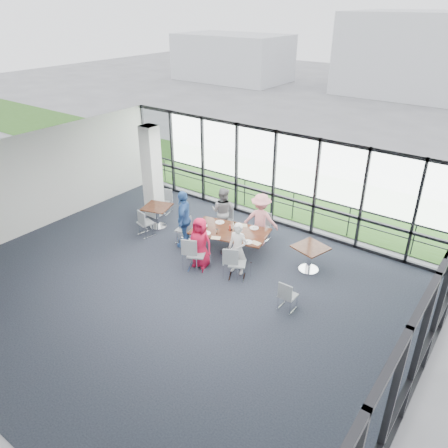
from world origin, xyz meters
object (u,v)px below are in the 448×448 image
Objects in this scene: side_table_right at (310,251)px; diner_near_right at (238,249)px; diner_far_right at (261,220)px; chair_main_fl at (224,220)px; structural_column at (152,172)px; diner_far_left at (223,211)px; diner_end at (184,219)px; diner_near_left at (200,243)px; main_table at (230,234)px; chair_main_end at (184,230)px; chair_spare_r at (288,295)px; side_table_left at (157,210)px; chair_main_nr at (237,263)px; chair_main_fr at (262,227)px; chair_spare_lb at (163,202)px; chair_spare_la at (146,223)px; chair_main_nl at (196,254)px.

side_table_right is 0.67× the size of diner_near_right.
diner_far_right is 1.37m from chair_main_fl.
structural_column is 1.90× the size of diner_far_right.
diner_far_right reaches higher than diner_near_right.
diner_end reaches higher than diner_far_left.
diner_far_left is (-0.62, 1.91, 0.06)m from diner_near_left.
chair_main_fl is (-0.01, 0.06, -0.33)m from diner_far_left.
chair_main_end reaches higher than main_table.
chair_spare_r is at bearing -79.16° from side_table_right.
chair_main_fl is at bearing -14.20° from diner_far_right.
diner_near_right is at bearing -10.25° from side_table_left.
side_table_left is at bearing 138.91° from chair_main_nr.
chair_main_fl is 4.23m from chair_spare_r.
chair_main_fl reaches higher than chair_main_fr.
diner_near_left is 1.73× the size of chair_spare_lb.
diner_far_right is at bearing 41.43° from chair_spare_la.
chair_spare_lb is at bearing 177.67° from side_table_right.
diner_near_left reaches higher than chair_main_end.
chair_spare_r is at bearing -40.14° from main_table.
diner_near_left reaches higher than side_table_left.
chair_main_end is at bearing 40.39° from chair_main_fr.
chair_main_fl reaches higher than chair_spare_lb.
chair_main_nr is 2.55m from chair_main_end.
diner_near_right is at bearing 13.38° from chair_spare_la.
chair_spare_lb is (-4.28, 1.52, -0.32)m from diner_near_right.
diner_far_left is at bearing 107.38° from chair_main_nr.
diner_near_left is 0.93× the size of diner_far_left.
diner_end is at bearing 117.32° from chair_main_nl.
structural_column reaches higher than chair_spare_r.
main_table is at bearing 124.20° from diner_far_left.
diner_far_left is 1.68× the size of chair_main_nl.
chair_spare_r is (2.28, -2.35, -0.44)m from diner_far_right.
chair_spare_la is at bearing 140.97° from chair_main_nl.
chair_main_nr is at bearing -18.31° from structural_column.
diner_far_left is at bearing 122.71° from main_table.
chair_main_end reaches higher than chair_spare_r.
structural_column is at bearing 10.17° from chair_main_fr.
chair_main_nr is (2.35, -0.54, -0.44)m from diner_end.
chair_main_nr is at bearing -65.25° from diner_near_right.
diner_far_left reaches higher than diner_near_right.
diner_end is 1.96× the size of chair_main_nr.
main_table is 2.94m from side_table_left.
chair_spare_lb is (-3.23, 1.87, -0.32)m from diner_near_left.
diner_far_right is (1.31, 0.17, 0.03)m from diner_far_left.
side_table_right is at bearing 6.62° from side_table_left.
chair_main_nr is (0.50, -1.97, -0.38)m from diner_far_right.
chair_main_nl reaches higher than side_table_right.
diner_far_left is 1.82× the size of chair_main_end.
chair_spare_la is (-3.17, -1.97, 0.01)m from chair_main_fr.
chair_main_nl reaches higher than chair_spare_lb.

